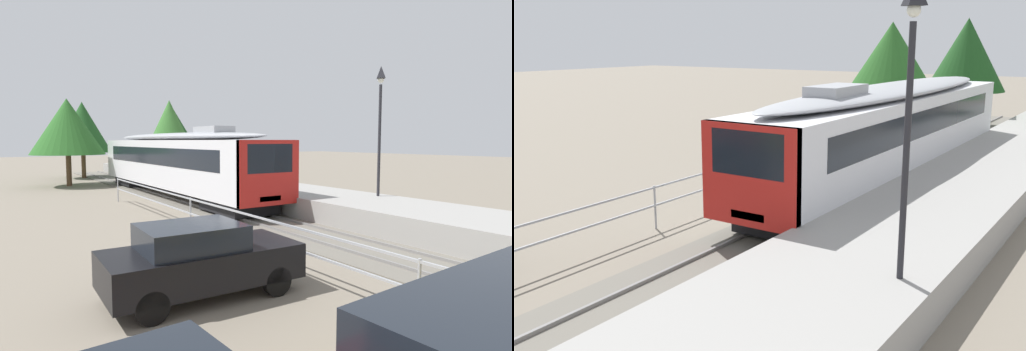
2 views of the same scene
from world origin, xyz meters
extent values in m
plane|color=slate|center=(-3.00, 22.00, 0.00)|extent=(160.00, 160.00, 0.00)
cube|color=#6B665B|center=(0.00, 22.00, 0.03)|extent=(3.20, 60.00, 0.06)
cube|color=slate|center=(-0.72, 22.00, 0.10)|extent=(0.08, 60.00, 0.08)
cube|color=slate|center=(0.72, 22.00, 0.10)|extent=(0.08, 60.00, 0.08)
cube|color=silver|center=(0.00, 30.08, 1.96)|extent=(2.80, 18.47, 2.55)
cube|color=red|center=(0.00, 20.95, 1.96)|extent=(2.80, 0.24, 2.55)
cube|color=black|center=(0.00, 20.87, 2.53)|extent=(2.13, 0.08, 1.12)
cube|color=black|center=(0.00, 30.08, 2.37)|extent=(2.82, 15.51, 0.92)
ellipsoid|color=#9EA0A5|center=(0.00, 30.08, 3.42)|extent=(2.69, 17.73, 0.44)
cube|color=#9EA0A5|center=(0.00, 25.46, 3.70)|extent=(1.10, 2.20, 0.36)
cube|color=#EAE5C6|center=(0.00, 20.88, 0.97)|extent=(1.00, 0.10, 0.20)
cube|color=black|center=(0.00, 23.25, 0.42)|extent=(2.24, 3.20, 0.55)
cube|color=black|center=(0.00, 36.91, 0.42)|extent=(2.24, 3.20, 0.55)
cube|color=#999691|center=(3.25, 22.00, 0.45)|extent=(3.90, 60.00, 0.90)
cylinder|color=#232328|center=(4.50, 19.39, 3.20)|extent=(0.12, 0.12, 4.60)
sphere|color=silver|center=(4.50, 19.39, 5.68)|extent=(0.24, 0.24, 0.24)
cylinder|color=#9EA0A5|center=(-3.30, 21.00, 0.62)|extent=(0.06, 0.06, 1.25)
cylinder|color=#9EA0A5|center=(-3.30, 30.00, 0.62)|extent=(0.06, 0.06, 1.25)
cylinder|color=brown|center=(-1.79, 45.92, 1.11)|extent=(0.36, 0.36, 2.21)
cone|color=#1E4C1E|center=(-1.79, 45.92, 4.36)|extent=(4.69, 4.69, 4.30)
cylinder|color=brown|center=(-4.03, 39.69, 1.12)|extent=(0.36, 0.36, 2.23)
cone|color=#286023|center=(-4.03, 39.69, 4.20)|extent=(5.02, 5.02, 3.93)
camera|label=1|loc=(-9.34, 7.88, 3.21)|focal=29.21mm
camera|label=2|loc=(8.08, 9.63, 5.18)|focal=41.06mm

